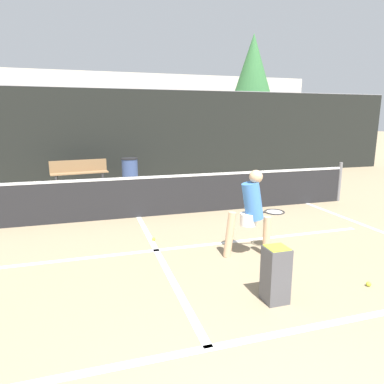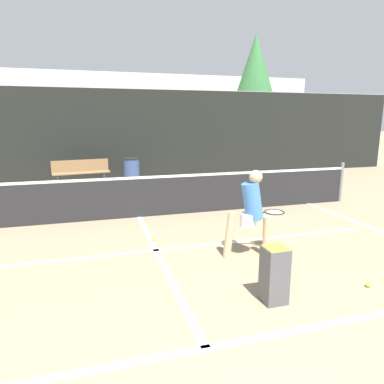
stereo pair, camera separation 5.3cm
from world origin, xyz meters
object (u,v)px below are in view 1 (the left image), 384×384
at_px(trash_bin, 130,171).
at_px(player_practicing, 252,210).
at_px(parked_car, 61,157).
at_px(ball_hopper, 276,273).
at_px(courtside_bench, 79,172).

bearing_deg(trash_bin, player_practicing, -81.20).
xyz_separation_m(player_practicing, parked_car, (-3.60, 10.77, -0.17)).
relative_size(ball_hopper, parked_car, 0.16).
relative_size(ball_hopper, courtside_bench, 0.37).
bearing_deg(parked_car, player_practicing, -71.51).
height_order(player_practicing, parked_car, parked_car).
bearing_deg(trash_bin, courtside_bench, 177.74).
xyz_separation_m(courtside_bench, trash_bin, (1.68, -0.07, -0.03)).
distance_m(player_practicing, courtside_bench, 7.74).
relative_size(player_practicing, trash_bin, 1.61).
bearing_deg(trash_bin, parked_car, 124.55).
bearing_deg(player_practicing, trash_bin, 109.94).
bearing_deg(trash_bin, ball_hopper, -85.03).
relative_size(ball_hopper, trash_bin, 0.80).
bearing_deg(courtside_bench, ball_hopper, -82.68).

